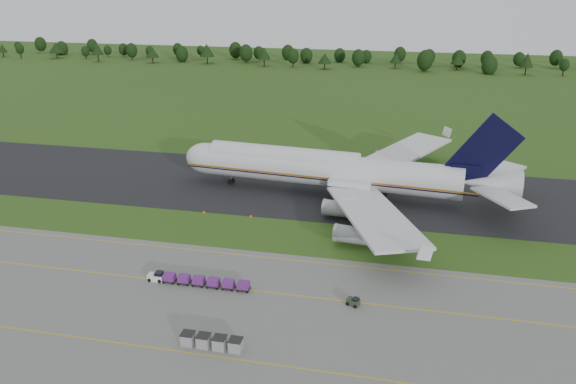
% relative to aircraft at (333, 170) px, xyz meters
% --- Properties ---
extents(ground, '(600.00, 600.00, 0.00)m').
position_rel_aircraft_xyz_m(ground, '(-12.09, -24.32, -6.51)').
color(ground, '#2C4D17').
rests_on(ground, ground).
extents(apron, '(300.00, 52.00, 0.06)m').
position_rel_aircraft_xyz_m(apron, '(-12.09, -58.32, -6.48)').
color(apron, slate).
rests_on(apron, ground).
extents(taxiway, '(300.00, 40.00, 0.08)m').
position_rel_aircraft_xyz_m(taxiway, '(-12.09, 3.68, -6.47)').
color(taxiway, black).
rests_on(taxiway, ground).
extents(apron_markings, '(300.00, 30.20, 0.01)m').
position_rel_aircraft_xyz_m(apron_markings, '(-12.09, -51.30, -6.45)').
color(apron_markings, gold).
rests_on(apron_markings, apron).
extents(tree_line, '(524.04, 21.68, 11.90)m').
position_rel_aircraft_xyz_m(tree_line, '(-0.41, 194.85, -0.26)').
color(tree_line, black).
rests_on(tree_line, ground).
extents(aircraft, '(81.38, 78.88, 22.81)m').
position_rel_aircraft_xyz_m(aircraft, '(0.00, 0.00, 0.00)').
color(aircraft, silver).
rests_on(aircraft, ground).
extents(baggage_train, '(18.33, 1.66, 1.60)m').
position_rel_aircraft_xyz_m(baggage_train, '(-17.06, -46.55, -5.58)').
color(baggage_train, white).
rests_on(baggage_train, apron).
extents(utility_cart, '(2.31, 1.88, 1.10)m').
position_rel_aircraft_xyz_m(utility_cart, '(9.86, -47.20, -5.92)').
color(utility_cart, '#2D3525').
rests_on(utility_cart, apron).
extents(uld_row, '(9.09, 1.89, 1.86)m').
position_rel_aircraft_xyz_m(uld_row, '(-8.83, -62.42, -5.52)').
color(uld_row, gray).
rests_on(uld_row, apron).
extents(edge_markers, '(11.36, 0.30, 0.60)m').
position_rel_aircraft_xyz_m(edge_markers, '(-21.08, -17.17, -6.24)').
color(edge_markers, orange).
rests_on(edge_markers, ground).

